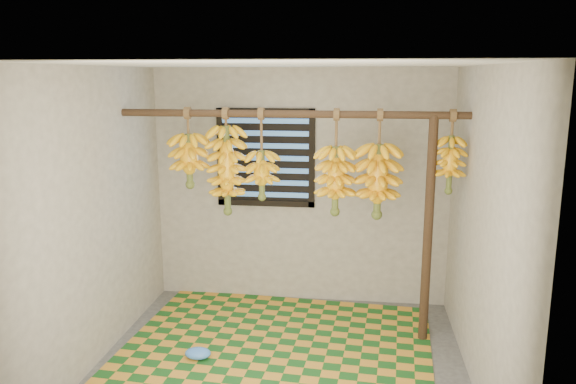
% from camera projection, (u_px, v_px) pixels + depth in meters
% --- Properties ---
extents(floor, '(3.00, 3.00, 0.01)m').
position_uv_depth(floor, '(279.00, 370.00, 4.52)').
color(floor, '#444444').
rests_on(floor, ground).
extents(ceiling, '(3.00, 3.00, 0.01)m').
position_uv_depth(ceiling, '(278.00, 64.00, 4.02)').
color(ceiling, silver).
rests_on(ceiling, wall_back).
extents(wall_back, '(3.00, 0.01, 2.40)m').
position_uv_depth(wall_back, '(300.00, 187.00, 5.73)').
color(wall_back, gray).
rests_on(wall_back, floor).
extents(wall_left, '(0.01, 3.00, 2.40)m').
position_uv_depth(wall_left, '(92.00, 219.00, 4.46)').
color(wall_left, gray).
rests_on(wall_left, floor).
extents(wall_right, '(0.01, 3.00, 2.40)m').
position_uv_depth(wall_right, '(483.00, 233.00, 4.08)').
color(wall_right, gray).
rests_on(wall_right, floor).
extents(window, '(1.00, 0.04, 1.00)m').
position_uv_depth(window, '(266.00, 158.00, 5.68)').
color(window, black).
rests_on(window, wall_back).
extents(hanging_pole, '(3.00, 0.06, 0.06)m').
position_uv_depth(hanging_pole, '(290.00, 114.00, 4.78)').
color(hanging_pole, '#402A1A').
rests_on(hanging_pole, wall_left).
extents(support_post, '(0.08, 0.08, 2.00)m').
position_uv_depth(support_post, '(428.00, 232.00, 4.84)').
color(support_post, '#402A1A').
rests_on(support_post, floor).
extents(woven_mat, '(2.77, 2.28, 0.01)m').
position_uv_depth(woven_mat, '(278.00, 345.00, 4.92)').
color(woven_mat, '#17501A').
rests_on(woven_mat, floor).
extents(plastic_bag, '(0.22, 0.16, 0.09)m').
position_uv_depth(plastic_bag, '(198.00, 353.00, 4.67)').
color(plastic_bag, '#3E7FEA').
rests_on(plastic_bag, woven_mat).
extents(banana_bunch_a, '(0.34, 0.34, 0.71)m').
position_uv_depth(banana_bunch_a, '(189.00, 160.00, 4.98)').
color(banana_bunch_a, brown).
rests_on(banana_bunch_a, hanging_pole).
extents(banana_bunch_b, '(0.34, 0.34, 0.94)m').
position_uv_depth(banana_bunch_b, '(227.00, 170.00, 4.96)').
color(banana_bunch_b, brown).
rests_on(banana_bunch_b, hanging_pole).
extents(banana_bunch_c, '(0.31, 0.31, 0.80)m').
position_uv_depth(banana_bunch_c, '(262.00, 175.00, 4.93)').
color(banana_bunch_c, brown).
rests_on(banana_bunch_c, hanging_pole).
extents(banana_bunch_d, '(0.33, 0.33, 0.92)m').
position_uv_depth(banana_bunch_d, '(335.00, 180.00, 4.85)').
color(banana_bunch_d, brown).
rests_on(banana_bunch_d, hanging_pole).
extents(banana_bunch_e, '(0.36, 0.36, 0.93)m').
position_uv_depth(banana_bunch_e, '(378.00, 181.00, 4.80)').
color(banana_bunch_e, brown).
rests_on(banana_bunch_e, hanging_pole).
extents(banana_bunch_f, '(0.25, 0.25, 0.70)m').
position_uv_depth(banana_bunch_f, '(450.00, 164.00, 4.70)').
color(banana_bunch_f, brown).
rests_on(banana_bunch_f, hanging_pole).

